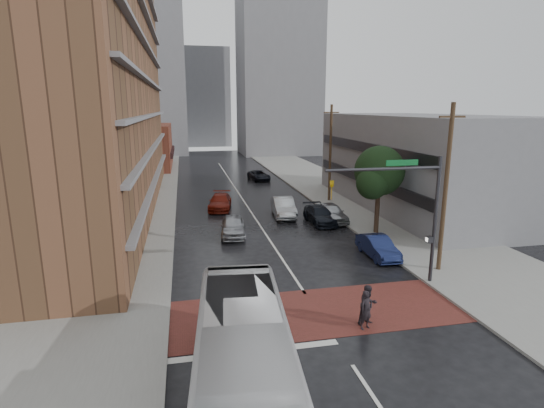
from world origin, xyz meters
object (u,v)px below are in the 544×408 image
pedestrian_a (366,310)px  car_parked_near (378,247)px  car_parked_far (331,212)px  car_travel_a (233,226)px  car_travel_b (283,207)px  transit_bus (245,383)px  pedestrian_b (368,305)px  car_travel_c (220,202)px  suv_travel (259,175)px  car_parked_mid (320,215)px

pedestrian_a → car_parked_near: pedestrian_a is taller
car_parked_far → car_parked_near: bearing=-92.4°
car_travel_a → car_travel_b: 7.25m
transit_bus → pedestrian_a: bearing=45.0°
pedestrian_b → transit_bus: bearing=-150.1°
car_travel_c → car_parked_far: size_ratio=1.08×
car_parked_near → transit_bus: bearing=-128.3°
car_travel_a → transit_bus: bearing=-88.9°
pedestrian_b → suv_travel: (1.99, 39.78, -0.29)m
pedestrian_b → car_parked_far: pedestrian_b is taller
car_parked_mid → car_parked_far: bearing=13.8°
car_parked_near → car_parked_mid: bearing=97.0°
transit_bus → pedestrian_a: 8.04m
car_parked_near → car_parked_mid: size_ratio=0.88×
transit_bus → pedestrian_b: bearing=45.9°
transit_bus → car_parked_far: size_ratio=2.68×
car_travel_a → car_travel_c: 8.96m
transit_bus → car_travel_c: 29.47m
car_parked_mid → pedestrian_b: bearing=-102.2°
car_parked_near → car_parked_far: 9.20m
pedestrian_b → car_travel_b: size_ratio=0.36×
suv_travel → car_parked_near: size_ratio=1.11×
pedestrian_b → car_parked_near: pedestrian_b is taller
transit_bus → pedestrian_a: transit_bus is taller
car_parked_far → car_parked_mid: bearing=-167.3°
car_travel_a → suv_travel: 25.65m
pedestrian_a → car_travel_c: pedestrian_a is taller
car_travel_b → car_travel_a: bearing=-130.7°
car_parked_near → pedestrian_b: bearing=-118.2°
pedestrian_b → car_travel_a: (-4.43, 14.94, -0.17)m
car_travel_c → suv_travel: car_travel_c is taller
transit_bus → pedestrian_a: size_ratio=6.89×
car_parked_near → car_parked_mid: car_parked_mid is taller
car_travel_b → car_parked_near: 12.33m
suv_travel → transit_bus: bearing=-109.2°
transit_bus → car_parked_mid: size_ratio=2.57×
suv_travel → car_parked_far: (2.41, -22.37, 0.14)m
pedestrian_b → car_travel_c: size_ratio=0.37×
car_parked_mid → car_travel_a: bearing=-165.6°
car_travel_a → car_parked_near: (8.83, -6.73, -0.08)m
pedestrian_b → suv_travel: size_ratio=0.40×
car_travel_a → car_parked_mid: bearing=22.3°
transit_bus → suv_travel: 46.06m
car_parked_near → car_parked_mid: 8.97m
suv_travel → car_parked_far: car_parked_far is taller
car_travel_b → car_parked_far: size_ratio=1.11×
car_travel_b → car_parked_far: bearing=-30.4°
car_travel_c → car_travel_b: bearing=-26.4°
pedestrian_b → car_travel_b: (0.77, 20.00, -0.09)m
pedestrian_b → car_parked_far: 17.96m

